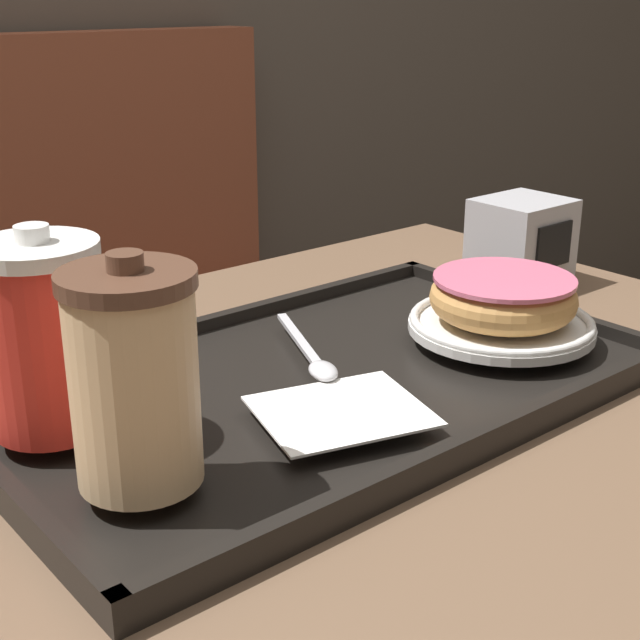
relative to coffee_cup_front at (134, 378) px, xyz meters
name	(u,v)px	position (x,y,z in m)	size (l,w,h in m)	color
cafe_table	(331,588)	(0.19, 0.03, -0.26)	(0.97, 0.73, 0.76)	brown
serving_tray	(320,385)	(0.20, 0.06, -0.09)	(0.54, 0.32, 0.02)	black
napkin_paper	(341,411)	(0.16, -0.01, -0.07)	(0.14, 0.13, 0.00)	white
coffee_cup_front	(134,378)	(0.00, 0.00, 0.00)	(0.08, 0.08, 0.15)	#E0B784
coffee_cup_rear	(44,336)	(-0.01, 0.10, 0.00)	(0.09, 0.09, 0.14)	red
plate_with_chocolate_donut	(501,324)	(0.37, 0.02, -0.06)	(0.17, 0.17, 0.01)	white
donut_chocolate_glazed	(503,296)	(0.37, 0.02, -0.04)	(0.13, 0.13, 0.04)	tan
spoon	(316,360)	(0.20, 0.07, -0.06)	(0.08, 0.15, 0.01)	silver
napkin_dispenser	(521,242)	(0.56, 0.15, -0.05)	(0.10, 0.09, 0.09)	#B7B7BC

